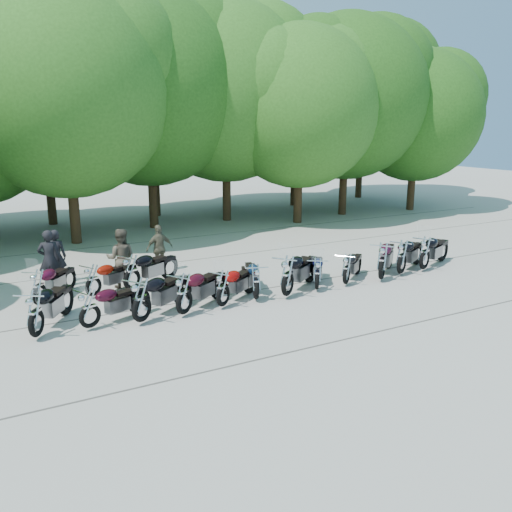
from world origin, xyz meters
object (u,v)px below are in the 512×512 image
motorcycle_12 (38,286)px  rider_3 (56,257)px  motorcycle_6 (288,274)px  motorcycle_9 (382,260)px  motorcycle_7 (317,273)px  motorcycle_13 (93,279)px  motorcycle_4 (223,287)px  motorcycle_5 (256,281)px  motorcycle_8 (347,268)px  motorcycle_2 (141,298)px  motorcycle_11 (425,252)px  motorcycle_10 (402,256)px  rider_0 (49,260)px  rider_2 (160,248)px  motorcycle_0 (35,312)px  rider_1 (121,258)px  motorcycle_1 (89,307)px  motorcycle_3 (184,293)px  motorcycle_14 (131,271)px

motorcycle_12 → rider_3: bearing=-70.4°
motorcycle_6 → motorcycle_9: size_ratio=1.00×
motorcycle_7 → motorcycle_9: 2.50m
motorcycle_6 → motorcycle_13: 5.78m
motorcycle_4 → motorcycle_7: 3.23m
motorcycle_5 → motorcycle_8: 3.28m
motorcycle_2 → motorcycle_11: size_ratio=1.00×
motorcycle_9 → motorcycle_11: motorcycle_9 is taller
motorcycle_10 → motorcycle_5: bearing=61.7°
rider_0 → rider_2: 3.67m
motorcycle_0 → rider_2: size_ratio=1.45×
motorcycle_5 → motorcycle_11: size_ratio=0.89×
motorcycle_13 → rider_1: size_ratio=1.08×
motorcycle_10 → motorcycle_1: bearing=61.7°
motorcycle_7 → rider_1: size_ratio=1.11×
rider_0 → motorcycle_6: bearing=155.7°
motorcycle_1 → rider_0: bearing=-17.0°
motorcycle_0 → rider_3: rider_3 is taller
motorcycle_8 → motorcycle_13: bearing=32.7°
motorcycle_6 → rider_3: 7.56m
motorcycle_3 → rider_0: bearing=-0.6°
motorcycle_10 → rider_1: 9.31m
motorcycle_3 → rider_2: size_ratio=1.42×
motorcycle_6 → rider_0: size_ratio=1.37×
motorcycle_14 → rider_1: (-0.13, 0.67, 0.27)m
motorcycle_0 → motorcycle_6: 6.97m
motorcycle_0 → motorcycle_10: bearing=-147.7°
motorcycle_7 → motorcycle_0: bearing=35.7°
rider_3 → motorcycle_5: bearing=152.7°
rider_3 → motorcycle_12: bearing=86.5°
motorcycle_5 → motorcycle_13: size_ratio=1.08×
motorcycle_11 → motorcycle_6: bearing=69.6°
motorcycle_0 → rider_2: rider_2 is taller
motorcycle_0 → motorcycle_3: (3.70, -0.22, -0.01)m
motorcycle_1 → motorcycle_14: (1.81, 2.57, 0.07)m
motorcycle_14 → rider_2: (1.54, 1.87, 0.16)m
motorcycle_13 → motorcycle_14: (1.17, -0.02, 0.09)m
motorcycle_1 → motorcycle_9: motorcycle_9 is taller
rider_1 → motorcycle_9: bearing=178.5°
motorcycle_1 → motorcycle_2: bearing=-121.3°
rider_0 → motorcycle_10: bearing=170.5°
motorcycle_11 → motorcycle_12: (-12.39, 2.43, -0.08)m
motorcycle_4 → rider_0: bearing=9.9°
motorcycle_4 → motorcycle_9: bearing=-123.6°
motorcycle_4 → motorcycle_12: (-4.52, 2.59, 0.00)m
motorcycle_8 → rider_0: (-8.33, 4.21, 0.35)m
motorcycle_2 → rider_2: 5.11m
motorcycle_10 → motorcycle_14: 8.97m
motorcycle_8 → motorcycle_9: 1.36m
motorcycle_11 → rider_1: 10.33m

